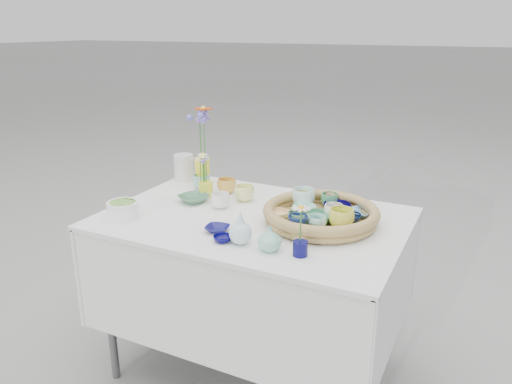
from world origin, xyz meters
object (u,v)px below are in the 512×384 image
at_px(bud_vase_seafoam, 270,238).
at_px(wicker_tray, 321,215).
at_px(display_table, 254,367).
at_px(tall_vase_yellow, 202,172).

bearing_deg(bud_vase_seafoam, wicker_tray, 75.68).
xyz_separation_m(display_table, tall_vase_yellow, (-0.43, 0.28, 0.84)).
height_order(bud_vase_seafoam, tall_vase_yellow, tall_vase_yellow).
distance_m(display_table, tall_vase_yellow, 0.98).
bearing_deg(wicker_tray, display_table, -169.88).
height_order(wicker_tray, tall_vase_yellow, tall_vase_yellow).
xyz_separation_m(display_table, wicker_tray, (0.28, 0.05, 0.80)).
relative_size(display_table, bud_vase_seafoam, 13.53).
distance_m(display_table, wicker_tray, 0.85).
height_order(display_table, wicker_tray, wicker_tray).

